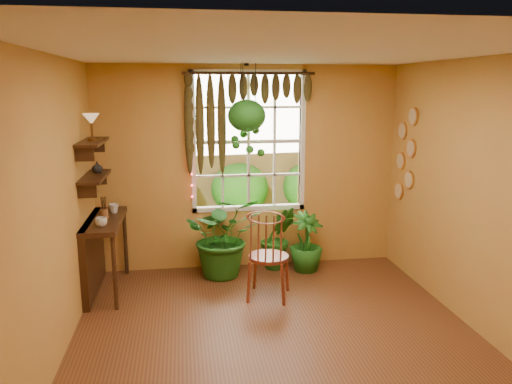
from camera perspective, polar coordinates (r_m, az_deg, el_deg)
floor at (r=4.96m, az=2.85°, el=-17.16°), size 4.50×4.50×0.00m
ceiling at (r=4.35m, az=3.23°, el=15.72°), size 4.50×4.50×0.00m
wall_back at (r=6.64m, az=-0.82°, el=2.74°), size 4.00×0.00×4.00m
wall_left at (r=4.52m, az=-22.69°, el=-2.59°), size 0.00×4.50×4.50m
wall_right at (r=5.24m, az=25.02°, el=-0.90°), size 0.00×4.50×4.50m
window at (r=6.63m, az=-0.87°, el=5.77°), size 1.52×0.10×1.86m
valance_vine at (r=6.46m, az=-1.50°, el=10.74°), size 1.70×0.12×1.10m
string_lights at (r=6.47m, az=-7.48°, el=5.97°), size 0.03×0.03×1.54m
wall_plates at (r=6.73m, az=16.71°, el=4.08°), size 0.04×0.32×1.10m
counter_ledge at (r=6.22m, az=-17.76°, el=-6.04°), size 0.40×1.20×0.90m
shelf_lower at (r=6.02m, az=-17.95°, el=1.67°), size 0.25×0.90×0.04m
shelf_upper at (r=5.97m, az=-18.20°, el=5.46°), size 0.25×0.90×0.04m
backyard at (r=11.23m, az=-2.77°, el=6.16°), size 14.00×10.00×12.00m
windsor_chair at (r=5.81m, az=1.38°, el=-8.73°), size 0.59×0.61×1.25m
potted_plant_left at (r=6.45m, az=-3.69°, el=-4.99°), size 0.99×0.86×1.08m
potted_plant_mid at (r=6.73m, az=2.55°, el=-5.21°), size 0.48×0.39×0.86m
potted_plant_right at (r=6.68m, az=5.75°, el=-5.70°), size 0.59×0.59×0.79m
hanging_basket at (r=6.33m, az=-1.07°, el=8.27°), size 0.48×0.48×1.17m
cup_a at (r=5.77m, az=-17.27°, el=-3.29°), size 0.16×0.16×0.10m
cup_b at (r=6.33m, az=-15.95°, el=-1.83°), size 0.14×0.14×0.11m
brush_jar at (r=6.10m, az=-17.00°, el=-1.70°), size 0.09×0.09×0.33m
shelf_vase at (r=6.17m, az=-17.70°, el=2.72°), size 0.16×0.16×0.13m
tiffany_lamp at (r=5.87m, az=-18.32°, el=7.74°), size 0.18×0.18×0.31m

